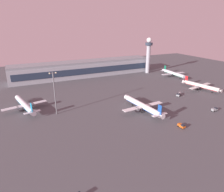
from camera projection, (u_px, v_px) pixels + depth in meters
name	position (u px, v px, depth m)	size (l,w,h in m)	color
ground_plane	(154.00, 115.00, 126.50)	(416.00, 416.00, 0.00)	#4C4C51
terminal_building	(84.00, 69.00, 216.66)	(148.24, 22.40, 16.40)	#9EA3AD
control_tower	(148.00, 53.00, 226.44)	(8.00, 8.00, 39.21)	#A8A8B2
airplane_taxiway_distant	(143.00, 106.00, 130.01)	(29.89, 38.37, 9.84)	white
airplane_mid_apron	(201.00, 86.00, 172.82)	(27.82, 35.54, 9.16)	silver
airplane_near_gate	(25.00, 105.00, 132.17)	(28.21, 36.01, 9.31)	silver
airplane_terminal_side	(173.00, 73.00, 215.35)	(28.08, 36.11, 9.27)	silver
baggage_tractor	(215.00, 109.00, 131.15)	(4.14, 2.01, 2.25)	gray
fuel_truck	(179.00, 94.00, 158.69)	(6.46, 5.11, 2.35)	gray
cargo_loader	(182.00, 126.00, 110.25)	(2.24, 4.25, 2.25)	#D85919
apron_light_west	(55.00, 91.00, 122.26)	(4.80, 0.90, 26.85)	slate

